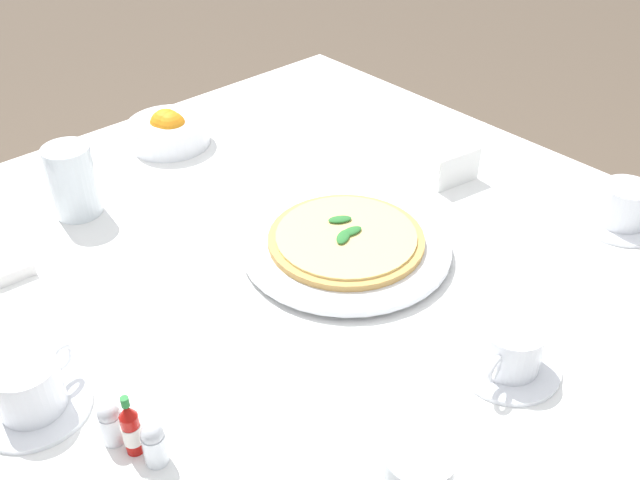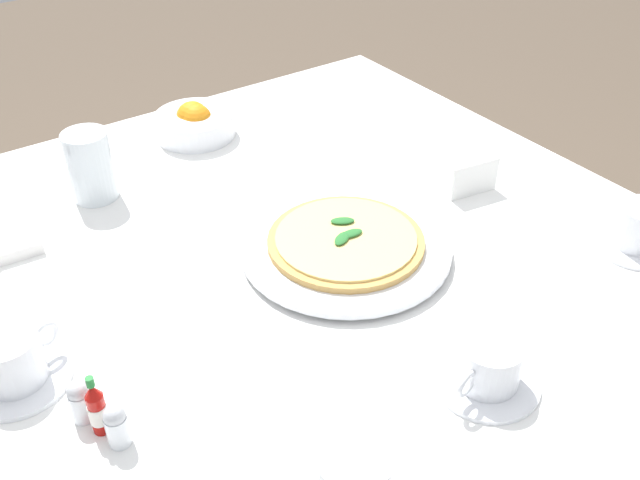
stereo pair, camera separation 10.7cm
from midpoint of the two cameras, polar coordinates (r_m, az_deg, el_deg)
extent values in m
cube|color=white|center=(1.09, 0.79, -1.16)|extent=(1.11, 1.11, 0.02)
cube|color=white|center=(1.51, 17.92, 1.58)|extent=(1.11, 0.01, 0.28)
cube|color=white|center=(1.58, -11.02, 4.35)|extent=(0.01, 1.11, 0.28)
cylinder|color=brown|center=(1.84, 3.96, 1.45)|extent=(0.06, 0.06, 0.74)
cylinder|color=white|center=(1.08, 4.89, -1.01)|extent=(0.19, 0.19, 0.01)
cylinder|color=white|center=(1.07, 4.91, -0.63)|extent=(0.31, 0.31, 0.01)
cylinder|color=tan|center=(1.06, 4.94, -0.20)|extent=(0.23, 0.23, 0.01)
cylinder|color=#EFD17A|center=(1.06, 4.96, 0.11)|extent=(0.21, 0.21, 0.00)
ellipsoid|color=#2D7533|center=(1.05, 4.67, 0.02)|extent=(0.03, 0.04, 0.01)
ellipsoid|color=#2D7533|center=(1.09, 4.61, 1.43)|extent=(0.03, 0.04, 0.01)
ellipsoid|color=#2D7533|center=(1.06, 5.38, 0.42)|extent=(0.02, 0.04, 0.01)
cylinder|color=white|center=(0.92, 16.34, -10.83)|extent=(0.13, 0.13, 0.01)
cylinder|color=white|center=(0.89, 16.68, -9.41)|extent=(0.08, 0.08, 0.06)
torus|color=white|center=(0.86, 15.10, -11.12)|extent=(0.01, 0.04, 0.03)
cylinder|color=black|center=(0.88, 16.96, -8.26)|extent=(0.07, 0.07, 0.00)
cylinder|color=white|center=(0.93, -19.85, -10.51)|extent=(0.13, 0.13, 0.01)
cylinder|color=white|center=(0.91, -20.29, -8.99)|extent=(0.08, 0.08, 0.06)
torus|color=white|center=(0.93, -17.83, -7.25)|extent=(0.02, 0.04, 0.03)
cylinder|color=black|center=(0.89, -20.65, -7.73)|extent=(0.07, 0.07, 0.00)
cylinder|color=white|center=(1.21, 26.07, -0.42)|extent=(0.13, 0.13, 0.01)
cylinder|color=white|center=(1.22, -15.36, 5.61)|extent=(0.07, 0.07, 0.12)
cylinder|color=silver|center=(1.23, -15.23, 4.88)|extent=(0.07, 0.07, 0.08)
cylinder|color=white|center=(1.40, -7.71, 8.96)|extent=(0.15, 0.15, 0.04)
sphere|color=orange|center=(1.39, -7.57, 9.39)|extent=(0.06, 0.06, 0.06)
sphere|color=orange|center=(1.39, -7.87, 9.51)|extent=(0.06, 0.06, 0.06)
cylinder|color=#B7140F|center=(0.84, -13.61, -13.35)|extent=(0.02, 0.02, 0.05)
cylinder|color=white|center=(0.84, -13.61, -13.35)|extent=(0.02, 0.02, 0.02)
cone|color=#B7140F|center=(0.81, -13.96, -11.70)|extent=(0.02, 0.02, 0.02)
cylinder|color=#1E722D|center=(0.80, -14.10, -11.02)|extent=(0.01, 0.01, 0.01)
cylinder|color=white|center=(0.83, -12.07, -14.67)|extent=(0.03, 0.03, 0.04)
cylinder|color=white|center=(0.83, -12.02, -14.94)|extent=(0.02, 0.02, 0.03)
sphere|color=silver|center=(0.81, -12.29, -13.59)|extent=(0.02, 0.02, 0.02)
cylinder|color=white|center=(0.86, -14.93, -12.73)|extent=(0.03, 0.03, 0.04)
cylinder|color=#38332D|center=(0.86, -14.86, -12.99)|extent=(0.02, 0.02, 0.03)
sphere|color=silver|center=(0.84, -15.18, -11.64)|extent=(0.02, 0.02, 0.02)
cube|color=white|center=(1.23, 14.63, 4.58)|extent=(0.02, 0.09, 0.06)
camera|label=1|loc=(0.05, -87.14, 2.07)|focal=40.42mm
camera|label=2|loc=(0.05, 92.86, -2.07)|focal=40.42mm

